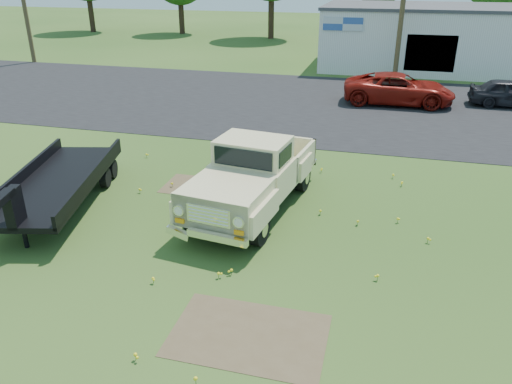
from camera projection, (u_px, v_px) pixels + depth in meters
The scene contains 10 objects.
ground at pixel (223, 248), 12.65m from camera, with size 140.00×140.00×0.00m, color #294917.
asphalt_lot at pixel (313, 104), 25.86m from camera, with size 90.00×14.00×0.02m, color black.
dirt_patch_a at pixel (249, 335), 9.66m from camera, with size 3.00×2.00×0.01m, color brown.
dirt_patch_b at pixel (198, 186), 16.20m from camera, with size 2.20×1.60×0.01m, color brown.
commercial_building at pixel (428, 37), 34.17m from camera, with size 14.20×8.20×4.15m.
utility_pole_mid at pixel (403, 2), 29.20m from camera, with size 1.60×0.30×9.00m.
vintage_pickup_truck at pixel (253, 175), 14.26m from camera, with size 2.33×5.99×2.17m, color #C9C387, non-canonical shape.
flatbed_trailer at pixel (58, 178), 14.55m from camera, with size 2.15×6.46×1.76m, color black, non-canonical shape.
red_pickup at pixel (399, 89), 25.57m from camera, with size 2.55×5.54×1.54m, color maroon.
dark_sedan at pixel (512, 93), 25.08m from camera, with size 1.62×4.03×1.37m, color black.
Camera 1 is at (3.58, -10.36, 6.52)m, focal length 35.00 mm.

